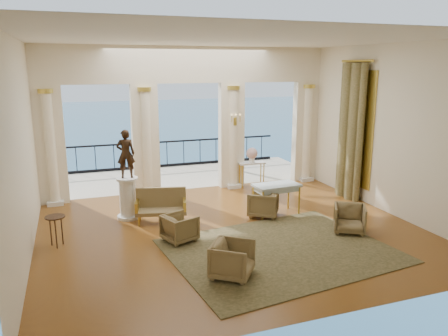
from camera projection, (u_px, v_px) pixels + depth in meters
name	position (u px, v px, depth m)	size (l,w,h in m)	color
floor	(232.00, 231.00, 10.61)	(9.00, 9.00, 0.00)	#472710
room_walls	(252.00, 118.00, 8.92)	(9.00, 9.00, 9.00)	white
arcade	(190.00, 110.00, 13.52)	(9.00, 0.56, 4.50)	#F4E6C8
terrace	(177.00, 177.00, 15.94)	(10.00, 3.60, 0.10)	beige
balustrade	(167.00, 156.00, 17.31)	(9.00, 0.06, 1.03)	black
palm_tree	(221.00, 61.00, 16.38)	(2.00, 2.00, 4.50)	#4C3823
sea	(95.00, 132.00, 67.04)	(160.00, 160.00, 0.00)	teal
curtain	(350.00, 132.00, 12.91)	(0.33, 1.40, 4.09)	brown
window_frame	(356.00, 129.00, 12.95)	(0.04, 1.60, 3.40)	gold
wall_sconce	(235.00, 121.00, 13.77)	(0.30, 0.11, 0.33)	gold
rug	(280.00, 251.00, 9.46)	(4.63, 3.60, 0.02)	#34381D
armchair_a	(232.00, 258.00, 8.24)	(0.74, 0.69, 0.76)	#44331B
armchair_b	(350.00, 217.00, 10.47)	(0.72, 0.67, 0.74)	#44331B
armchair_c	(263.00, 202.00, 11.58)	(0.75, 0.70, 0.77)	#44331B
armchair_d	(180.00, 227.00, 9.94)	(0.67, 0.63, 0.69)	#44331B
settee	(161.00, 205.00, 11.22)	(1.38, 0.83, 0.85)	#44331B
game_table	(276.00, 187.00, 11.68)	(1.25, 0.74, 0.83)	#9EB9C7
pedestal	(128.00, 199.00, 11.41)	(0.60, 0.60, 1.10)	silver
statue	(126.00, 154.00, 11.13)	(0.46, 0.30, 1.25)	black
console_table	(252.00, 167.00, 14.36)	(0.87, 0.34, 0.82)	silver
urn	(252.00, 154.00, 14.27)	(0.37, 0.37, 0.49)	white
side_table	(55.00, 221.00, 9.60)	(0.43, 0.43, 0.70)	black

